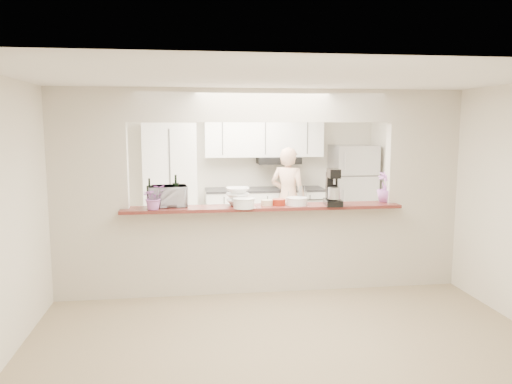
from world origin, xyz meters
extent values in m
plane|color=gray|center=(0.00, 0.00, 0.00)|extent=(6.00, 6.00, 0.00)
cube|color=silver|center=(0.00, 1.55, 0.01)|extent=(5.00, 2.90, 0.01)
cube|color=beige|center=(-2.05, 0.00, 1.25)|extent=(0.90, 0.15, 2.50)
cube|color=beige|center=(2.05, 0.00, 1.25)|extent=(0.90, 0.15, 2.50)
cube|color=beige|center=(0.00, 0.00, 2.30)|extent=(3.20, 0.15, 0.40)
cube|color=beige|center=(0.00, 0.00, 0.53)|extent=(3.20, 0.15, 1.05)
cube|color=maroon|center=(0.00, -0.05, 1.07)|extent=(3.40, 0.38, 0.04)
cube|color=white|center=(-1.20, 2.70, 1.05)|extent=(0.90, 0.60, 2.10)
cube|color=white|center=(0.45, 2.70, 0.45)|extent=(2.10, 0.60, 0.90)
cube|color=#2E2E31|center=(0.45, 2.70, 0.92)|extent=(2.10, 0.62, 0.04)
cube|color=white|center=(0.45, 2.83, 1.88)|extent=(2.10, 0.35, 0.75)
cube|color=black|center=(0.70, 2.72, 1.44)|extent=(0.75, 0.45, 0.12)
cube|color=black|center=(1.20, 2.40, 0.50)|extent=(0.55, 0.02, 0.55)
cube|color=#B8B8BD|center=(2.05, 2.65, 0.85)|extent=(0.75, 0.70, 1.70)
imported|color=#C86AB9|center=(-1.30, -0.15, 1.24)|extent=(0.32, 0.30, 0.29)
cylinder|color=black|center=(-1.05, 0.06, 1.23)|extent=(0.08, 0.08, 0.29)
cylinder|color=black|center=(-1.05, 0.06, 1.42)|extent=(0.03, 0.03, 0.10)
cylinder|color=black|center=(-1.36, 0.07, 1.22)|extent=(0.07, 0.07, 0.26)
cylinder|color=black|center=(-1.36, 0.07, 1.39)|extent=(0.02, 0.02, 0.09)
imported|color=#BCBCC2|center=(-1.15, 0.05, 1.22)|extent=(0.49, 0.36, 0.25)
imported|color=white|center=(-0.30, 0.05, 1.20)|extent=(0.29, 0.29, 0.21)
cylinder|color=white|center=(-0.25, -0.19, 1.15)|extent=(0.25, 0.25, 0.11)
cylinder|color=white|center=(-0.25, -0.19, 1.20)|extent=(0.26, 0.26, 0.01)
cylinder|color=white|center=(0.42, -0.06, 1.13)|extent=(0.26, 0.26, 0.09)
cylinder|color=white|center=(0.42, -0.06, 1.18)|extent=(0.27, 0.27, 0.01)
cylinder|color=maroon|center=(0.20, -0.03, 1.13)|extent=(0.16, 0.16, 0.08)
cylinder|color=#CAB78E|center=(0.05, -0.03, 1.12)|extent=(0.15, 0.15, 0.07)
cube|color=silver|center=(0.45, 0.05, 1.10)|extent=(0.26, 0.18, 0.02)
cube|color=white|center=(0.45, 0.05, 1.14)|extent=(0.12, 0.12, 0.06)
cube|color=black|center=(0.85, -0.15, 1.13)|extent=(0.22, 0.32, 0.08)
cube|color=black|center=(0.86, -0.04, 1.33)|extent=(0.14, 0.12, 0.32)
cube|color=black|center=(0.85, -0.16, 1.49)|extent=(0.15, 0.27, 0.11)
cylinder|color=#B7B7BC|center=(0.84, -0.21, 1.25)|extent=(0.15, 0.15, 0.14)
imported|color=#CA74D8|center=(1.60, 0.05, 1.28)|extent=(0.24, 0.24, 0.38)
imported|color=tan|center=(0.76, 2.16, 0.85)|extent=(0.74, 0.67, 1.69)
camera|label=1|loc=(-0.90, -5.99, 2.08)|focal=35.00mm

